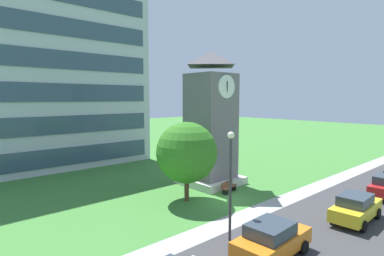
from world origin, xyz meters
The scene contains 10 objects.
ground_plane centered at (0.00, 0.00, 0.00)m, with size 160.00×160.00×0.00m, color #3D7A33.
street_asphalt centered at (0.00, -7.45, 0.00)m, with size 120.00×7.20×0.01m, color #38383A.
kerb_strip centered at (0.00, -3.05, 0.00)m, with size 120.00×1.60×0.01m, color #9E9E99.
office_building centered at (-5.85, 23.77, 11.20)m, with size 21.23×14.84×22.40m.
clock_tower centered at (2.55, 3.78, 5.11)m, with size 4.65×4.65×11.36m.
park_bench centered at (1.73, 0.95, 0.46)m, with size 1.86×0.88×0.88m.
street_lamp centered at (-4.52, -4.64, 3.58)m, with size 0.36×0.36×5.76m.
tree_near_tower centered at (-2.08, 1.63, 3.57)m, with size 4.41×4.41×5.78m.
parked_car_orange centered at (-4.31, -7.05, 0.86)m, with size 4.31×2.21×1.69m.
parked_car_yellow centered at (3.10, -8.04, 0.86)m, with size 4.45×2.04×1.69m.
Camera 1 is at (-16.32, -14.83, 7.45)m, focal length 28.76 mm.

